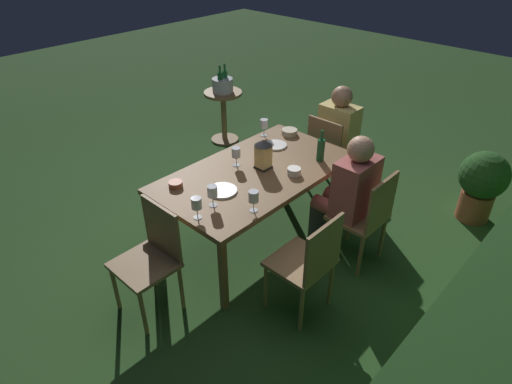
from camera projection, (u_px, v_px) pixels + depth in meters
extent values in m
plane|color=#26471E|center=(256.00, 237.00, 4.14)|extent=(16.00, 16.00, 0.00)
cube|color=brown|center=(256.00, 173.00, 3.76)|extent=(1.73, 0.97, 0.04)
cube|color=brown|center=(279.00, 161.00, 4.68)|extent=(0.05, 0.05, 0.68)
cube|color=brown|center=(156.00, 228.00, 3.71)|extent=(0.05, 0.05, 0.68)
cube|color=brown|center=(344.00, 190.00, 4.21)|extent=(0.05, 0.05, 0.68)
cube|color=brown|center=(223.00, 275.00, 3.23)|extent=(0.05, 0.05, 0.68)
cube|color=brown|center=(300.00, 262.00, 3.21)|extent=(0.42, 0.40, 0.03)
cube|color=brown|center=(324.00, 250.00, 2.98)|extent=(0.40, 0.03, 0.42)
cylinder|color=brown|center=(266.00, 286.00, 3.32)|extent=(0.03, 0.03, 0.42)
cylinder|color=brown|center=(296.00, 263.00, 3.54)|extent=(0.03, 0.03, 0.42)
cylinder|color=brown|center=(301.00, 310.00, 3.12)|extent=(0.03, 0.03, 0.42)
cylinder|color=brown|center=(331.00, 283.00, 3.34)|extent=(0.03, 0.03, 0.42)
cube|color=brown|center=(333.00, 153.00, 4.64)|extent=(0.40, 0.42, 0.03)
cube|color=brown|center=(324.00, 140.00, 4.40)|extent=(0.03, 0.40, 0.42)
cylinder|color=brown|center=(326.00, 161.00, 4.96)|extent=(0.03, 0.03, 0.42)
cylinder|color=brown|center=(354.00, 172.00, 4.76)|extent=(0.03, 0.03, 0.42)
cylinder|color=brown|center=(308.00, 172.00, 4.76)|extent=(0.03, 0.03, 0.42)
cylinder|color=brown|center=(336.00, 184.00, 4.55)|extent=(0.03, 0.03, 0.42)
cube|color=tan|center=(339.00, 129.00, 4.53)|extent=(0.24, 0.38, 0.50)
sphere|color=#997051|center=(342.00, 97.00, 4.34)|extent=(0.21, 0.21, 0.21)
cylinder|color=tan|center=(337.00, 142.00, 4.79)|extent=(0.36, 0.13, 0.13)
cylinder|color=tan|center=(351.00, 147.00, 4.69)|extent=(0.36, 0.13, 0.13)
cylinder|color=#333338|center=(343.00, 157.00, 5.02)|extent=(0.11, 0.11, 0.45)
cylinder|color=#333338|center=(356.00, 162.00, 4.92)|extent=(0.11, 0.11, 0.45)
cube|color=brown|center=(144.00, 265.00, 3.18)|extent=(0.40, 0.42, 0.03)
cube|color=brown|center=(162.00, 229.00, 3.17)|extent=(0.03, 0.40, 0.42)
cylinder|color=brown|center=(143.00, 313.00, 3.09)|extent=(0.03, 0.03, 0.42)
cylinder|color=brown|center=(115.00, 288.00, 3.30)|extent=(0.03, 0.03, 0.42)
cylinder|color=brown|center=(181.00, 288.00, 3.30)|extent=(0.03, 0.03, 0.42)
cylinder|color=brown|center=(153.00, 265.00, 3.51)|extent=(0.03, 0.03, 0.42)
cube|color=brown|center=(358.00, 216.00, 3.69)|extent=(0.42, 0.40, 0.03)
cube|color=brown|center=(382.00, 203.00, 3.46)|extent=(0.40, 0.03, 0.42)
cylinder|color=brown|center=(326.00, 239.00, 3.79)|extent=(0.03, 0.03, 0.42)
cylinder|color=brown|center=(349.00, 220.00, 4.02)|extent=(0.03, 0.03, 0.42)
cylinder|color=brown|center=(360.00, 257.00, 3.60)|extent=(0.03, 0.03, 0.42)
cylinder|color=brown|center=(382.00, 236.00, 3.82)|extent=(0.03, 0.03, 0.42)
cube|color=#9E4C47|center=(355.00, 187.00, 3.58)|extent=(0.38, 0.24, 0.50)
sphere|color=tan|center=(361.00, 149.00, 3.39)|extent=(0.21, 0.21, 0.21)
cylinder|color=#9E4C47|center=(332.00, 209.00, 3.73)|extent=(0.13, 0.36, 0.13)
cylinder|color=#9E4C47|center=(344.00, 200.00, 3.84)|extent=(0.13, 0.36, 0.13)
cylinder|color=#333338|center=(315.00, 224.00, 3.95)|extent=(0.11, 0.11, 0.45)
cylinder|color=#333338|center=(326.00, 215.00, 4.06)|extent=(0.11, 0.11, 0.45)
cube|color=black|center=(263.00, 167.00, 3.79)|extent=(0.12, 0.12, 0.01)
cube|color=#F9D17A|center=(263.00, 156.00, 3.73)|extent=(0.11, 0.11, 0.20)
cone|color=black|center=(263.00, 143.00, 3.66)|extent=(0.15, 0.15, 0.05)
cylinder|color=#195128|center=(321.00, 150.00, 3.85)|extent=(0.07, 0.07, 0.20)
cylinder|color=#195128|center=(322.00, 135.00, 3.77)|extent=(0.03, 0.03, 0.09)
cylinder|color=silver|center=(198.00, 217.00, 3.18)|extent=(0.06, 0.06, 0.00)
cylinder|color=silver|center=(197.00, 213.00, 3.16)|extent=(0.01, 0.01, 0.08)
cylinder|color=silver|center=(196.00, 203.00, 3.11)|extent=(0.08, 0.08, 0.08)
cylinder|color=maroon|center=(197.00, 206.00, 3.12)|extent=(0.07, 0.07, 0.03)
cylinder|color=silver|center=(254.00, 210.00, 3.25)|extent=(0.06, 0.06, 0.00)
cylinder|color=silver|center=(254.00, 206.00, 3.23)|extent=(0.01, 0.01, 0.08)
cylinder|color=silver|center=(254.00, 196.00, 3.18)|extent=(0.08, 0.08, 0.08)
cylinder|color=maroon|center=(254.00, 199.00, 3.20)|extent=(0.07, 0.07, 0.03)
cylinder|color=silver|center=(213.00, 205.00, 3.31)|extent=(0.06, 0.06, 0.00)
cylinder|color=silver|center=(213.00, 200.00, 3.29)|extent=(0.01, 0.01, 0.08)
cylinder|color=silver|center=(212.00, 191.00, 3.24)|extent=(0.08, 0.08, 0.08)
cylinder|color=maroon|center=(212.00, 194.00, 3.25)|extent=(0.07, 0.07, 0.03)
cylinder|color=silver|center=(236.00, 165.00, 3.83)|extent=(0.06, 0.06, 0.00)
cylinder|color=silver|center=(236.00, 161.00, 3.80)|extent=(0.01, 0.01, 0.08)
cylinder|color=silver|center=(236.00, 152.00, 3.76)|extent=(0.08, 0.08, 0.08)
cylinder|color=maroon|center=(236.00, 155.00, 3.77)|extent=(0.07, 0.07, 0.03)
cylinder|color=silver|center=(264.00, 135.00, 4.33)|extent=(0.06, 0.06, 0.00)
cylinder|color=silver|center=(264.00, 131.00, 4.31)|extent=(0.01, 0.01, 0.08)
cylinder|color=silver|center=(264.00, 124.00, 4.26)|extent=(0.08, 0.08, 0.08)
cylinder|color=maroon|center=(264.00, 126.00, 4.27)|extent=(0.07, 0.07, 0.03)
cylinder|color=silver|center=(275.00, 145.00, 4.14)|extent=(0.22, 0.22, 0.01)
cylinder|color=white|center=(222.00, 191.00, 3.47)|extent=(0.24, 0.24, 0.01)
cylinder|color=#BCAD8E|center=(263.00, 154.00, 3.96)|extent=(0.12, 0.12, 0.05)
cylinder|color=#424C1E|center=(263.00, 153.00, 3.95)|extent=(0.10, 0.10, 0.02)
cylinder|color=silver|center=(294.00, 171.00, 3.68)|extent=(0.11, 0.11, 0.06)
cylinder|color=tan|center=(294.00, 170.00, 3.67)|extent=(0.10, 0.10, 0.02)
cylinder|color=#BCAD8E|center=(290.00, 132.00, 4.34)|extent=(0.15, 0.15, 0.05)
cylinder|color=#477533|center=(290.00, 131.00, 4.33)|extent=(0.13, 0.13, 0.02)
cylinder|color=#9E5138|center=(176.00, 184.00, 3.52)|extent=(0.11, 0.11, 0.05)
cylinder|color=beige|center=(175.00, 183.00, 3.51)|extent=(0.10, 0.10, 0.01)
cylinder|color=brown|center=(223.00, 93.00, 5.54)|extent=(0.48, 0.48, 0.03)
cylinder|color=brown|center=(224.00, 118.00, 5.72)|extent=(0.07, 0.07, 0.64)
cylinder|color=brown|center=(225.00, 139.00, 5.89)|extent=(0.36, 0.36, 0.02)
cylinder|color=#B2B7BF|center=(223.00, 85.00, 5.48)|extent=(0.26, 0.26, 0.17)
cylinder|color=white|center=(222.00, 82.00, 5.46)|extent=(0.23, 0.23, 0.04)
cylinder|color=#1E5B2D|center=(225.00, 77.00, 5.46)|extent=(0.07, 0.07, 0.16)
cylinder|color=#1E5B2D|center=(225.00, 67.00, 5.40)|extent=(0.03, 0.03, 0.09)
cylinder|color=#195128|center=(220.00, 79.00, 5.40)|extent=(0.07, 0.07, 0.16)
cylinder|color=#195128|center=(220.00, 69.00, 5.33)|extent=(0.03, 0.03, 0.09)
cylinder|color=#9E5133|center=(475.00, 205.00, 4.34)|extent=(0.31, 0.31, 0.30)
sphere|color=#234C1E|center=(484.00, 175.00, 4.15)|extent=(0.46, 0.46, 0.46)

